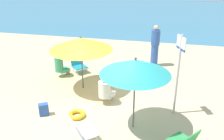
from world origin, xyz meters
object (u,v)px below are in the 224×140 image
person_a (60,65)px  warning_sign (179,65)px  umbrella_teal (135,67)px  umbrella_yellow (81,44)px  beach_bag (44,109)px  beach_chair_a (78,64)px  swim_ring (77,115)px  person_c (155,46)px  person_b (105,89)px  beach_chair_b (81,130)px

person_a → warning_sign: bearing=-73.2°
umbrella_teal → umbrella_yellow: bearing=137.3°
person_a → beach_bag: 2.56m
beach_bag → warning_sign: bearing=13.8°
beach_chair_a → swim_ring: 3.07m
umbrella_yellow → person_a: bearing=146.7°
umbrella_yellow → warning_sign: 3.09m
umbrella_yellow → warning_sign: size_ratio=0.88×
umbrella_teal → beach_chair_a: (-2.53, 3.03, -1.34)m
person_c → swim_ring: size_ratio=3.50×
person_a → swim_ring: (1.46, -2.37, -0.39)m
beach_chair_a → person_b: size_ratio=0.79×
beach_chair_b → warning_sign: (2.11, 1.74, 1.10)m
umbrella_teal → beach_chair_a: size_ratio=2.62×
person_c → person_b: bearing=-40.2°
swim_ring → beach_chair_a: bearing=108.4°
beach_chair_a → beach_chair_b: 4.16m
beach_chair_a → person_c: size_ratio=0.44×
warning_sign → swim_ring: size_ratio=4.79×
umbrella_yellow → person_c: size_ratio=1.20×
warning_sign → beach_bag: bearing=169.7°
umbrella_yellow → person_b: 1.65m
beach_chair_a → swim_ring: (0.96, -2.90, -0.26)m
person_a → person_c: bearing=-22.5°
beach_chair_b → person_b: size_ratio=0.85×
person_a → beach_bag: (0.55, -2.49, -0.27)m
umbrella_teal → swim_ring: 2.24m
person_c → swim_ring: 4.58m
beach_bag → swim_ring: bearing=7.5°
beach_chair_a → person_b: 2.57m
umbrella_yellow → person_c: bearing=49.0°
beach_chair_b → person_c: bearing=33.2°
person_c → beach_bag: size_ratio=4.79×
umbrella_teal → umbrella_yellow: (-1.93, 1.78, -0.12)m
umbrella_teal → person_c: 4.36m
beach_bag → person_a: bearing=102.5°
umbrella_yellow → beach_chair_b: size_ratio=2.54×
person_a → person_c: (3.25, 1.78, 0.38)m
person_b → warning_sign: 2.22m
beach_chair_a → beach_bag: beach_chair_a is taller
umbrella_teal → person_b: umbrella_teal is taller
beach_chair_b → person_a: bearing=77.4°
umbrella_teal → person_b: size_ratio=2.07×
umbrella_teal → person_c: (0.23, 4.28, -0.83)m
person_a → beach_chair_b: bearing=-111.4°
umbrella_yellow → person_b: (0.96, -0.80, -1.08)m
person_b → warning_sign: warning_sign is taller
person_a → swim_ring: size_ratio=1.96×
person_a → person_c: 3.72m
beach_chair_b → beach_bag: beach_chair_b is taller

